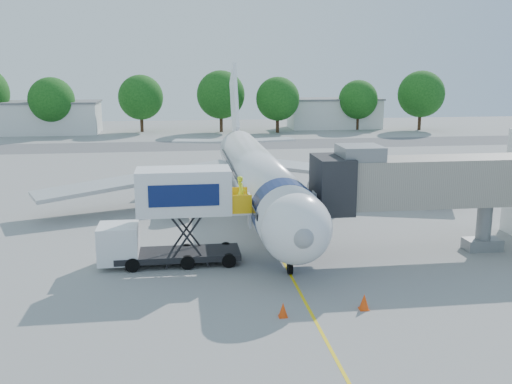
{
  "coord_description": "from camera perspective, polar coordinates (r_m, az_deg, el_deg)",
  "views": [
    {
      "loc": [
        -5.75,
        -38.27,
        11.11
      ],
      "look_at": [
        -1.01,
        -3.18,
        3.2
      ],
      "focal_mm": 40.0,
      "sensor_mm": 36.0,
      "label": 1
    }
  ],
  "objects": [
    {
      "name": "guidance_line",
      "position": [
        40.26,
        0.82,
        -3.42
      ],
      "size": [
        0.15,
        70.0,
        0.01
      ],
      "primitive_type": "cube",
      "color": "yellow",
      "rests_on": "ground"
    },
    {
      "name": "outbuilding_right",
      "position": [
        104.38,
        7.83,
        7.83
      ],
      "size": [
        16.4,
        7.4,
        5.3
      ],
      "color": "silver",
      "rests_on": "ground"
    },
    {
      "name": "tree_e",
      "position": [
        95.85,
        2.18,
        9.29
      ],
      "size": [
        7.25,
        7.25,
        9.24
      ],
      "color": "#382314",
      "rests_on": "ground"
    },
    {
      "name": "safety_cone_b",
      "position": [
        27.37,
        10.76,
        -10.75
      ],
      "size": [
        0.48,
        0.48,
        0.77
      ],
      "color": "#E6420C",
      "rests_on": "ground"
    },
    {
      "name": "aircraft",
      "position": [
        43.55,
        0.03,
        1.79
      ],
      "size": [
        34.17,
        37.73,
        11.35
      ],
      "color": "white",
      "rests_on": "ground"
    },
    {
      "name": "ground",
      "position": [
        40.26,
        0.82,
        -3.43
      ],
      "size": [
        160.0,
        160.0,
        0.0
      ],
      "primitive_type": "plane",
      "color": "gray",
      "rests_on": "ground"
    },
    {
      "name": "tree_d",
      "position": [
        97.02,
        -3.53,
        9.69
      ],
      "size": [
        8.06,
        8.06,
        10.28
      ],
      "color": "#382314",
      "rests_on": "ground"
    },
    {
      "name": "taxiway_strip",
      "position": [
        81.24,
        -3.57,
        4.71
      ],
      "size": [
        120.0,
        10.0,
        0.01
      ],
      "primitive_type": "cube",
      "color": "#59595B",
      "rests_on": "ground"
    },
    {
      "name": "catering_hiloader",
      "position": [
        32.37,
        -8.34,
        -2.49
      ],
      "size": [
        8.5,
        2.44,
        5.5
      ],
      "color": "black",
      "rests_on": "ground"
    },
    {
      "name": "jet_bridge",
      "position": [
        34.82,
        15.72,
        0.91
      ],
      "size": [
        13.9,
        3.2,
        6.6
      ],
      "color": "gray",
      "rests_on": "ground"
    },
    {
      "name": "ground_tug",
      "position": [
        23.85,
        3.53,
        -13.07
      ],
      "size": [
        3.9,
        2.23,
        1.5
      ],
      "rotation": [
        0.0,
        0.0,
        -0.08
      ],
      "color": "white",
      "rests_on": "ground"
    },
    {
      "name": "safety_cone_a",
      "position": [
        26.22,
        2.72,
        -11.7
      ],
      "size": [
        0.43,
        0.43,
        0.69
      ],
      "color": "#E6420C",
      "rests_on": "ground"
    },
    {
      "name": "tree_f",
      "position": [
        101.95,
        10.18,
        9.08
      ],
      "size": [
        6.75,
        6.75,
        8.61
      ],
      "color": "#382314",
      "rests_on": "ground"
    },
    {
      "name": "tree_g",
      "position": [
        103.84,
        16.18,
        9.39
      ],
      "size": [
        8.01,
        8.01,
        10.21
      ],
      "color": "#382314",
      "rests_on": "ground"
    },
    {
      "name": "tree_c",
      "position": [
        98.8,
        -11.46,
        9.26
      ],
      "size": [
        7.5,
        7.5,
        9.56
      ],
      "color": "#382314",
      "rests_on": "ground"
    },
    {
      "name": "tree_b",
      "position": [
        97.85,
        -19.77,
        8.64
      ],
      "size": [
        7.27,
        7.27,
        9.27
      ],
      "color": "#382314",
      "rests_on": "ground"
    },
    {
      "name": "outbuilding_left",
      "position": [
        101.11,
        -20.53,
        7.0
      ],
      "size": [
        18.4,
        8.4,
        5.3
      ],
      "color": "silver",
      "rests_on": "ground"
    }
  ]
}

